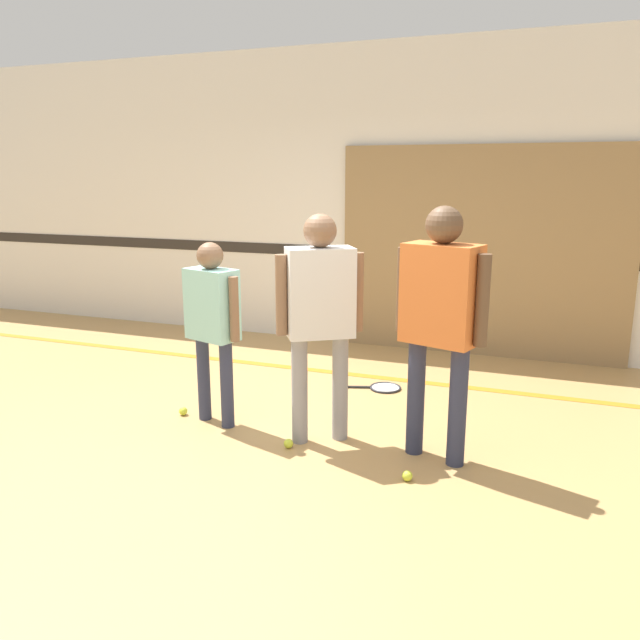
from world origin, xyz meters
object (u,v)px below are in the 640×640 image
Objects in this scene: person_instructor at (320,304)px; person_student_left at (212,314)px; tennis_ball_by_spare_racket at (418,387)px; tennis_ball_stray_left at (407,476)px; tennis_ball_stray_right at (183,411)px; person_student_right at (441,308)px; tennis_ball_near_instructor at (288,444)px; racket_spare_on_floor at (383,388)px.

person_instructor reaches higher than person_student_left.
tennis_ball_by_spare_racket and tennis_ball_stray_left have the same top height.
person_student_left reaches higher than tennis_ball_stray_right.
tennis_ball_stray_left is (1.58, -0.42, -0.83)m from person_student_left.
tennis_ball_near_instructor is (-0.98, -0.20, -1.01)m from person_student_right.
tennis_ball_by_spare_racket is 1.69m from tennis_ball_stray_left.
person_instructor is at bearing 66.11° from racket_spare_on_floor.
person_student_left is at bearing 161.64° from tennis_ball_near_instructor.
person_instructor is at bearing 16.34° from person_student_right.
person_student_left is 0.83× the size of person_student_right.
person_student_right reaches higher than person_student_left.
person_student_right is (1.68, -0.04, 0.18)m from person_student_left.
person_instructor is 1.00m from tennis_ball_near_instructor.
tennis_ball_stray_right is at bearing -169.98° from person_student_left.
tennis_ball_stray_right is at bearing 165.06° from tennis_ball_near_instructor.
person_instructor is 0.87m from person_student_left.
person_student_right reaches higher than racket_spare_on_floor.
tennis_ball_stray_left is (-0.10, -0.38, -1.01)m from person_student_right.
person_instructor is 1.53m from tennis_ball_stray_right.
person_instructor is 24.45× the size of tennis_ball_stray_left.
person_instructor is at bearing -3.14° from tennis_ball_stray_right.
tennis_ball_near_instructor is at bearing -159.44° from person_instructor.
tennis_ball_near_instructor is at bearing 168.21° from tennis_ball_stray_left.
tennis_ball_by_spare_racket is at bearing 67.55° from tennis_ball_near_instructor.
tennis_ball_by_spare_racket is 1.00× the size of tennis_ball_stray_left.
person_student_right is 25.46× the size of tennis_ball_stray_right.
racket_spare_on_floor is at bearing 50.70° from person_instructor.
tennis_ball_stray_right is (-1.64, -1.21, 0.00)m from tennis_ball_by_spare_racket.
person_student_right reaches higher than tennis_ball_stray_right.
person_student_left reaches higher than tennis_ball_stray_left.
tennis_ball_by_spare_racket is 2.03m from tennis_ball_stray_right.
tennis_ball_near_instructor is 1.00× the size of tennis_ball_stray_right.
tennis_ball_stray_left is at bearing 92.74° from racket_spare_on_floor.
racket_spare_on_floor is 0.31m from tennis_ball_by_spare_racket.
tennis_ball_by_spare_racket reaches higher than racket_spare_on_floor.
tennis_ball_stray_left is (0.57, -1.61, 0.02)m from racket_spare_on_floor.
person_student_right is 1.42m from tennis_ball_near_instructor.
person_student_right is 25.46× the size of tennis_ball_stray_left.
person_student_left is 1.11m from tennis_ball_near_instructor.
tennis_ball_near_instructor is 0.90m from tennis_ball_stray_left.
person_student_left reaches higher than racket_spare_on_floor.
tennis_ball_near_instructor is 1.00× the size of tennis_ball_by_spare_racket.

